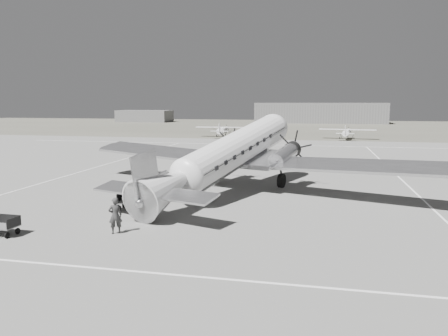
% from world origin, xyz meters
% --- Properties ---
extents(ground, '(260.00, 260.00, 0.00)m').
position_xyz_m(ground, '(0.00, 0.00, 0.00)').
color(ground, slate).
rests_on(ground, ground).
extents(taxi_line_near, '(60.00, 0.15, 0.01)m').
position_xyz_m(taxi_line_near, '(0.00, -14.00, 0.01)').
color(taxi_line_near, white).
rests_on(taxi_line_near, ground).
extents(taxi_line_right, '(0.15, 80.00, 0.01)m').
position_xyz_m(taxi_line_right, '(12.00, 0.00, 0.01)').
color(taxi_line_right, white).
rests_on(taxi_line_right, ground).
extents(taxi_line_left, '(0.15, 60.00, 0.01)m').
position_xyz_m(taxi_line_left, '(-18.00, 10.00, 0.01)').
color(taxi_line_left, white).
rests_on(taxi_line_left, ground).
extents(taxi_line_horizon, '(90.00, 0.15, 0.01)m').
position_xyz_m(taxi_line_horizon, '(0.00, 40.00, 0.01)').
color(taxi_line_horizon, white).
rests_on(taxi_line_horizon, ground).
extents(grass_infield, '(260.00, 90.00, 0.01)m').
position_xyz_m(grass_infield, '(0.00, 95.00, 0.00)').
color(grass_infield, '#59574B').
rests_on(grass_infield, ground).
extents(hangar_main, '(42.00, 14.00, 6.60)m').
position_xyz_m(hangar_main, '(5.00, 120.00, 3.30)').
color(hangar_main, '#5F5F5F').
rests_on(hangar_main, ground).
extents(shed_secondary, '(18.00, 10.00, 4.00)m').
position_xyz_m(shed_secondary, '(-55.00, 115.00, 2.00)').
color(shed_secondary, '#5B5B5B').
rests_on(shed_secondary, ground).
extents(dc3_airliner, '(34.62, 28.91, 5.64)m').
position_xyz_m(dc3_airliner, '(-1.68, 1.86, 2.82)').
color(dc3_airliner, silver).
rests_on(dc3_airliner, ground).
extents(light_plane_left, '(11.50, 9.50, 2.31)m').
position_xyz_m(light_plane_left, '(-13.48, 53.90, 1.15)').
color(light_plane_left, silver).
rests_on(light_plane_left, ground).
extents(light_plane_right, '(11.40, 9.74, 2.15)m').
position_xyz_m(light_plane_right, '(9.88, 53.78, 1.07)').
color(light_plane_right, silver).
rests_on(light_plane_right, ground).
extents(baggage_cart_near, '(2.12, 1.67, 1.08)m').
position_xyz_m(baggage_cart_near, '(-6.69, -4.39, 0.54)').
color(baggage_cart_near, '#5B5B5B').
rests_on(baggage_cart_near, ground).
extents(baggage_cart_far, '(1.79, 1.29, 0.99)m').
position_xyz_m(baggage_cart_far, '(-11.06, -10.89, 0.49)').
color(baggage_cart_far, '#5B5B5B').
rests_on(baggage_cart_far, ground).
extents(ground_crew, '(0.83, 0.76, 1.91)m').
position_xyz_m(ground_crew, '(-5.44, -9.38, 0.95)').
color(ground_crew, '#2F2F2F').
rests_on(ground_crew, ground).
extents(ramp_agent, '(0.77, 0.92, 1.70)m').
position_xyz_m(ramp_agent, '(-6.70, -4.42, 0.85)').
color(ramp_agent, beige).
rests_on(ramp_agent, ground).
extents(passenger, '(0.65, 0.91, 1.73)m').
position_xyz_m(passenger, '(-5.76, -1.63, 0.86)').
color(passenger, '#B0B0AE').
rests_on(passenger, ground).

